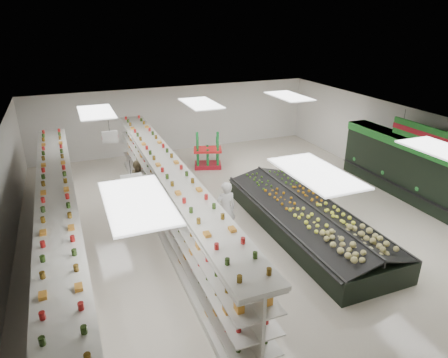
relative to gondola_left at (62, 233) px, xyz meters
name	(u,v)px	position (x,y,z in m)	size (l,w,h in m)	color
floor	(241,219)	(5.57, 0.65, -1.02)	(16.00, 16.00, 0.00)	beige
ceiling	(243,127)	(5.57, 0.65, 2.18)	(14.00, 16.00, 0.02)	white
wall_back	(176,119)	(5.57, 8.65, 0.58)	(14.00, 0.02, 3.20)	white
wall_left	(1,212)	(-1.43, 0.65, 0.58)	(0.02, 16.00, 3.20)	white
wall_right	(407,150)	(12.57, 0.65, 0.58)	(0.02, 16.00, 3.20)	white
produce_wall_case	(428,173)	(12.10, -0.85, 0.22)	(0.93, 8.00, 2.20)	black
aisle_sign_near	(132,182)	(1.77, -1.35, 1.73)	(0.52, 0.06, 0.75)	white
aisle_sign_far	(110,137)	(1.77, 2.65, 1.73)	(0.52, 0.06, 0.75)	white
hortifruti_banner	(430,136)	(11.81, -0.85, 1.63)	(0.12, 3.20, 0.95)	#1F7727
gondola_left	(62,233)	(0.00, 0.00, 0.00)	(1.12, 12.79, 2.22)	beige
gondola_center	(169,200)	(3.17, 0.84, 0.01)	(1.00, 12.94, 2.24)	beige
produce_island	(306,218)	(7.14, -0.89, -0.55)	(2.50, 6.88, 1.03)	black
soda_endcap	(208,151)	(6.18, 5.69, -0.25)	(1.43, 1.18, 1.57)	#A71321
shopper_main	(226,209)	(4.66, -0.18, -0.11)	(0.67, 0.44, 1.82)	white
shopper_background	(139,180)	(2.71, 3.47, -0.25)	(0.75, 0.46, 1.54)	tan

